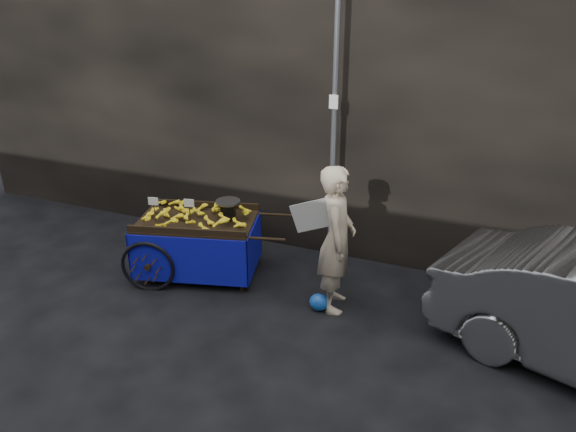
% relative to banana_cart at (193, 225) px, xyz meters
% --- Properties ---
extents(ground, '(80.00, 80.00, 0.00)m').
position_rel_banana_cart_xyz_m(ground, '(1.37, -0.29, -0.74)').
color(ground, black).
rests_on(ground, ground).
extents(building_wall, '(13.50, 2.00, 5.00)m').
position_rel_banana_cart_xyz_m(building_wall, '(1.76, 2.31, 1.76)').
color(building_wall, black).
rests_on(building_wall, ground).
extents(street_pole, '(0.12, 0.10, 4.00)m').
position_rel_banana_cart_xyz_m(street_pole, '(1.67, 1.01, 1.27)').
color(street_pole, slate).
rests_on(street_pole, ground).
extents(banana_cart, '(2.39, 1.53, 1.20)m').
position_rel_banana_cart_xyz_m(banana_cart, '(0.00, 0.00, 0.00)').
color(banana_cart, black).
rests_on(banana_cart, ground).
extents(vendor, '(0.86, 0.78, 1.89)m').
position_rel_banana_cart_xyz_m(vendor, '(2.09, -0.06, 0.21)').
color(vendor, tan).
rests_on(vendor, ground).
extents(plastic_bag, '(0.25, 0.20, 0.23)m').
position_rel_banana_cart_xyz_m(plastic_bag, '(1.95, -0.24, -0.63)').
color(plastic_bag, '#164BAB').
rests_on(plastic_bag, ground).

